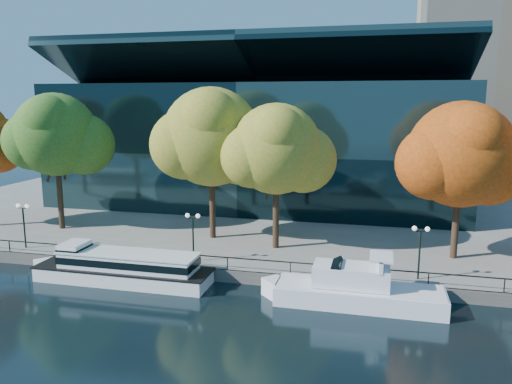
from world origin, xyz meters
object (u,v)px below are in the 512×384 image
(tree_3, at_px, (278,151))
(tree_4, at_px, (463,157))
(tour_boat, at_px, (119,266))
(lamp_1, at_px, (193,226))
(lamp_2, at_px, (420,240))
(tree_2, at_px, (213,139))
(tree_1, at_px, (57,136))
(cruiser_near, at_px, (352,289))
(lamp_0, at_px, (23,215))

(tree_3, height_order, tree_4, tree_4)
(tour_boat, distance_m, lamp_1, 6.58)
(tree_4, relative_size, lamp_2, 3.24)
(lamp_1, height_order, lamp_2, same)
(lamp_1, bearing_deg, lamp_2, 0.00)
(lamp_2, bearing_deg, tree_2, 158.40)
(tree_3, distance_m, tree_4, 15.18)
(tree_2, bearing_deg, tree_1, -178.81)
(cruiser_near, height_order, lamp_2, lamp_2)
(lamp_2, bearing_deg, cruiser_near, -142.54)
(tree_1, bearing_deg, tree_4, -1.35)
(tour_boat, bearing_deg, tree_2, 67.28)
(tree_1, bearing_deg, cruiser_near, -19.25)
(tree_1, distance_m, lamp_2, 35.92)
(tree_3, relative_size, lamp_1, 3.20)
(tree_2, relative_size, lamp_1, 3.56)
(lamp_1, bearing_deg, tour_boat, -146.54)
(tree_4, xyz_separation_m, lamp_0, (-37.18, -6.00, -5.57))
(tree_2, height_order, lamp_1, tree_2)
(lamp_1, bearing_deg, lamp_0, 180.00)
(tree_2, xyz_separation_m, lamp_0, (-15.45, -7.24, -6.52))
(tree_2, distance_m, lamp_0, 18.27)
(lamp_0, bearing_deg, tour_boat, -16.65)
(tree_1, xyz_separation_m, lamp_0, (0.91, -6.90, -6.52))
(tree_2, bearing_deg, tour_boat, -112.72)
(tree_1, relative_size, tree_3, 1.07)
(tree_3, xyz_separation_m, tree_4, (15.16, 0.65, -0.18))
(tree_3, height_order, lamp_2, tree_3)
(cruiser_near, height_order, lamp_0, lamp_0)
(tree_2, xyz_separation_m, tree_3, (6.56, -1.88, -0.77))
(tree_1, bearing_deg, tree_2, 1.19)
(lamp_0, bearing_deg, cruiser_near, -7.01)
(tree_2, xyz_separation_m, lamp_2, (18.28, -7.24, -6.52))
(tour_boat, xyz_separation_m, tree_4, (26.14, 9.30, 8.31))
(tree_2, height_order, lamp_2, tree_2)
(tree_3, xyz_separation_m, lamp_0, (-22.01, -5.35, -5.75))
(tree_3, bearing_deg, lamp_1, -138.14)
(lamp_1, bearing_deg, tree_2, 94.62)
(tree_3, relative_size, lamp_0, 3.20)
(tree_3, distance_m, lamp_0, 23.37)
(tree_2, height_order, tree_3, tree_2)
(tour_boat, xyz_separation_m, cruiser_near, (18.03, -0.27, -0.09))
(cruiser_near, bearing_deg, tree_4, 49.75)
(tree_4, xyz_separation_m, lamp_1, (-21.14, -6.00, -5.57))
(tree_1, distance_m, tree_3, 22.99)
(tour_boat, height_order, tree_2, tree_2)
(lamp_0, bearing_deg, tree_4, 9.17)
(tour_boat, height_order, tree_4, tree_4)
(cruiser_near, xyz_separation_m, lamp_2, (4.66, 3.57, 2.83))
(tour_boat, xyz_separation_m, tree_1, (-11.95, 10.20, 9.25))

